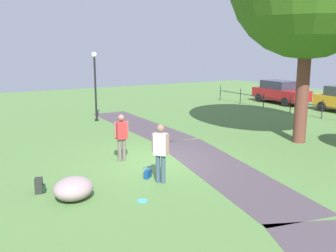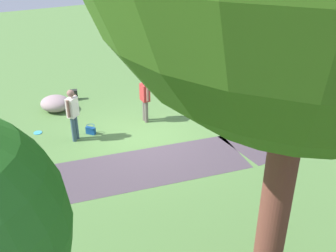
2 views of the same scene
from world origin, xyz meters
name	(u,v)px [view 2 (image 2 of 2)]	position (x,y,z in m)	size (l,w,h in m)	color
ground_plane	(146,137)	(0.00, 0.00, 0.00)	(48.00, 48.00, 0.00)	#51793C
footpath_segment_near	(328,122)	(-6.00, 2.21, 0.00)	(8.03, 2.12, 0.01)	#493D46
footpath_segment_mid	(106,174)	(1.92, 1.34, 0.00)	(8.23, 3.54, 0.01)	#493D46
lawn_boulder	(55,103)	(1.92, -3.48, 0.28)	(1.47, 1.47, 0.57)	gray
woman_with_handbag	(73,112)	(2.00, -0.96, 0.99)	(0.43, 0.41, 1.70)	#364E5F
man_near_boulder	(180,47)	(-4.73, -5.58, 0.93)	(0.51, 0.30, 1.61)	olive
passerby_on_path	(145,97)	(-0.53, -1.04, 0.92)	(0.25, 0.52, 1.61)	#665E56
handbag_on_grass	(91,130)	(1.46, -1.10, 0.14)	(0.38, 0.38, 0.31)	navy
backpack_by_boulder	(74,95)	(1.02, -4.13, 0.19)	(0.33, 0.32, 0.40)	#262824
frisbee_on_grass	(38,133)	(2.95, -2.04, 0.01)	(0.27, 0.27, 0.02)	#3A9ECD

